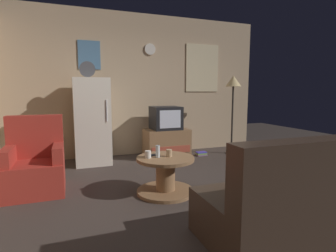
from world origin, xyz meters
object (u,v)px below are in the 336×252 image
object	(u,v)px
fridge	(92,121)
coffee_table	(165,175)
standing_lamp	(233,87)
crt_tv	(166,118)
armchair	(35,165)
couch	(301,203)
mug_ceramic_tan	(169,153)
tv_stand	(167,143)
remote_control	(152,155)
wine_glass	(158,151)
mug_ceramic_white	(148,154)
book_stack	(201,154)

from	to	relation	value
fridge	coffee_table	distance (m)	2.00
standing_lamp	coffee_table	size ratio (longest dim) A/B	2.21
crt_tv	armchair	size ratio (longest dim) A/B	0.56
crt_tv	standing_lamp	world-z (taller)	standing_lamp
fridge	couch	xyz separation A→B (m)	(1.48, -3.16, -0.44)
mug_ceramic_tan	couch	xyz separation A→B (m)	(0.70, -1.39, -0.19)
standing_lamp	tv_stand	bearing A→B (deg)	172.12
remote_control	armchair	distance (m)	1.49
couch	coffee_table	bearing A→B (deg)	118.57
tv_stand	crt_tv	bearing A→B (deg)	-176.94
remote_control	wine_glass	bearing A→B (deg)	-64.17
mug_ceramic_white	couch	distance (m)	1.72
wine_glass	mug_ceramic_white	bearing A→B (deg)	175.48
fridge	armchair	world-z (taller)	fridge
crt_tv	mug_ceramic_white	distance (m)	1.97
standing_lamp	armchair	size ratio (longest dim) A/B	1.66
mug_ceramic_white	book_stack	distance (m)	2.28
armchair	book_stack	world-z (taller)	armchair
fridge	standing_lamp	distance (m)	2.82
coffee_table	tv_stand	bearing A→B (deg)	69.62
mug_ceramic_tan	remote_control	xyz separation A→B (m)	(-0.19, 0.11, -0.03)
coffee_table	mug_ceramic_white	size ratio (longest dim) A/B	8.00
wine_glass	mug_ceramic_tan	world-z (taller)	wine_glass
standing_lamp	armchair	distance (m)	3.82
crt_tv	coffee_table	world-z (taller)	crt_tv
crt_tv	armchair	bearing A→B (deg)	-152.06
remote_control	fridge	bearing A→B (deg)	108.30
crt_tv	wine_glass	xyz separation A→B (m)	(-0.74, -1.76, -0.23)
wine_glass	coffee_table	bearing A→B (deg)	-11.54
mug_ceramic_tan	armchair	distance (m)	1.71
wine_glass	couch	distance (m)	1.65
tv_stand	standing_lamp	distance (m)	1.75
crt_tv	couch	size ratio (longest dim) A/B	0.32
mug_ceramic_white	armchair	world-z (taller)	armchair
standing_lamp	couch	distance (m)	3.40
mug_ceramic_tan	couch	bearing A→B (deg)	-63.18
coffee_table	book_stack	world-z (taller)	coffee_table
crt_tv	mug_ceramic_white	size ratio (longest dim) A/B	6.00
remote_control	book_stack	size ratio (longest dim) A/B	0.75
fridge	remote_control	bearing A→B (deg)	-70.51
wine_glass	couch	bearing A→B (deg)	-58.87
fridge	couch	world-z (taller)	fridge
armchair	book_stack	bearing A→B (deg)	19.21
coffee_table	mug_ceramic_white	distance (m)	0.35
armchair	couch	size ratio (longest dim) A/B	0.56
mug_ceramic_tan	tv_stand	bearing A→B (deg)	70.99
tv_stand	remote_control	xyz separation A→B (m)	(-0.80, -1.67, 0.20)
wine_glass	book_stack	distance (m)	2.21
fridge	mug_ceramic_white	bearing A→B (deg)	-73.60
remote_control	book_stack	xyz separation A→B (m)	(1.48, 1.51, -0.44)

